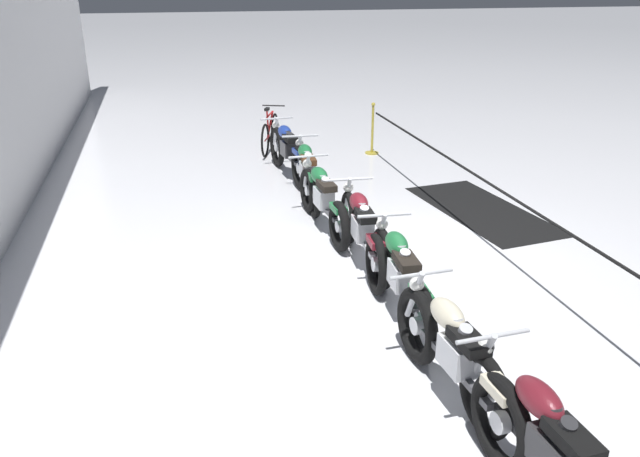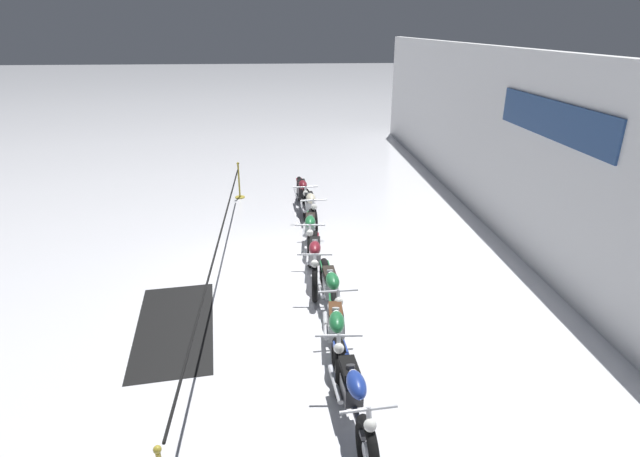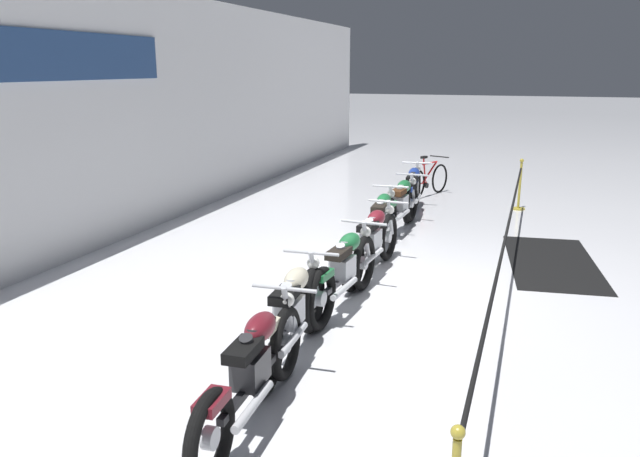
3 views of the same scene
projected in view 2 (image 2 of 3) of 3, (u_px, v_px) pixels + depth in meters
ground_plane at (289, 280)px, 9.82m from camera, size 120.00×120.00×0.00m
back_wall at (558, 171)px, 9.41m from camera, size 28.00×0.29×4.20m
motorcycle_maroon_0 at (302, 194)px, 13.32m from camera, size 2.31×0.62×0.93m
motorcycle_cream_1 at (310, 209)px, 12.25m from camera, size 2.18×0.62×0.95m
motorcycle_green_2 at (310, 232)px, 10.84m from camera, size 2.16×0.62×0.94m
motorcycle_maroon_3 at (315, 259)px, 9.60m from camera, size 2.23×0.62×0.94m
motorcycle_green_4 at (331, 292)px, 8.44m from camera, size 2.24×0.62×0.92m
motorcycle_green_5 at (336, 334)px, 7.28m from camera, size 2.18×0.62×0.94m
motorcycle_blue_6 at (352, 397)px, 6.03m from camera, size 2.26×0.62×0.96m
stanchion_far_left at (226, 220)px, 10.77m from camera, size 10.25×0.28×1.05m
floor_banner at (175, 327)px, 8.28m from camera, size 2.91×1.58×0.01m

